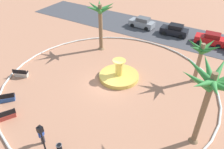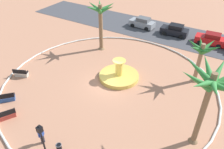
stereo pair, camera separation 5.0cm
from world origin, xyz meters
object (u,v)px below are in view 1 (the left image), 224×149
(bench_east, at_px, (21,74))
(person_cyclist_helmet, at_px, (42,135))
(lamppost, at_px, (43,142))
(palm_tree_mid_plaza, at_px, (211,86))
(bench_north, at_px, (7,116))
(parked_car_leftmost, at_px, (142,23))
(bench_west, at_px, (6,98))
(palm_tree_near_fountain, at_px, (201,53))
(parked_car_second, at_px, (174,30))
(parked_car_third, at_px, (210,39))
(trash_bin, at_px, (59,148))
(palm_tree_by_curb, at_px, (100,17))
(fountain, at_px, (119,75))

(bench_east, relative_size, person_cyclist_helmet, 1.04)
(person_cyclist_helmet, bearing_deg, lamppost, -32.81)
(palm_tree_mid_plaza, xyz_separation_m, bench_north, (-14.64, -6.15, -5.16))
(parked_car_leftmost, bearing_deg, bench_west, -98.54)
(palm_tree_near_fountain, xyz_separation_m, parked_car_second, (-5.70, 10.09, -2.68))
(bench_north, bearing_deg, bench_west, 143.29)
(lamppost, xyz_separation_m, parked_car_third, (5.94, 25.29, -1.48))
(parked_car_second, bearing_deg, parked_car_leftmost, 178.97)
(trash_bin, height_order, person_cyclist_helmet, person_cyclist_helmet)
(palm_tree_mid_plaza, xyz_separation_m, parked_car_leftmost, (-13.15, 18.31, -4.73))
(palm_tree_by_curb, xyz_separation_m, lamppost, (6.25, -16.19, -2.23))
(palm_tree_near_fountain, xyz_separation_m, parked_car_leftmost, (-11.09, 10.19, -2.68))
(palm_tree_near_fountain, distance_m, palm_tree_mid_plaza, 8.63)
(bench_east, relative_size, parked_car_leftmost, 0.41)
(trash_bin, bearing_deg, parked_car_leftmost, 100.96)
(fountain, distance_m, palm_tree_by_curb, 8.20)
(bench_east, relative_size, bench_north, 1.02)
(fountain, height_order, bench_east, fountain)
(parked_car_leftmost, bearing_deg, palm_tree_mid_plaza, -54.33)
(person_cyclist_helmet, bearing_deg, palm_tree_mid_plaza, 32.39)
(person_cyclist_helmet, relative_size, parked_car_leftmost, 0.40)
(palm_tree_by_curb, relative_size, bench_east, 3.77)
(palm_tree_near_fountain, xyz_separation_m, bench_west, (-14.54, -12.81, -3.12))
(lamppost, relative_size, trash_bin, 5.29)
(fountain, bearing_deg, trash_bin, -85.02)
(lamppost, bearing_deg, palm_tree_mid_plaza, 41.05)
(person_cyclist_helmet, bearing_deg, parked_car_third, 72.84)
(lamppost, xyz_separation_m, trash_bin, (0.05, 1.11, -1.88))
(palm_tree_mid_plaza, height_order, bench_north, palm_tree_mid_plaza)
(fountain, xyz_separation_m, parked_car_second, (1.55, 13.94, 0.46))
(trash_bin, distance_m, person_cyclist_helmet, 1.70)
(fountain, distance_m, bench_north, 11.72)
(bench_east, bearing_deg, person_cyclist_helmet, -30.56)
(palm_tree_near_fountain, relative_size, bench_east, 2.85)
(parked_car_third, bearing_deg, palm_tree_near_fountain, -87.37)
(parked_car_second, bearing_deg, palm_tree_by_curb, -126.48)
(bench_north, xyz_separation_m, parked_car_second, (6.89, 24.37, 0.43))
(parked_car_third, bearing_deg, bench_west, -121.91)
(palm_tree_by_curb, xyz_separation_m, bench_west, (-1.91, -13.53, -4.15))
(bench_north, relative_size, lamppost, 0.42)
(bench_west, bearing_deg, fountain, 50.89)
(fountain, xyz_separation_m, palm_tree_mid_plaza, (9.31, -4.28, 5.19))
(parked_car_second, bearing_deg, bench_north, -105.78)
(trash_bin, xyz_separation_m, parked_car_leftmost, (-4.75, 24.56, 0.39))
(fountain, distance_m, palm_tree_mid_plaza, 11.48)
(bench_east, bearing_deg, parked_car_leftmost, 74.07)
(person_cyclist_helmet, bearing_deg, trash_bin, 3.76)
(palm_tree_near_fountain, bearing_deg, bench_west, -138.62)
(palm_tree_by_curb, relative_size, bench_north, 3.84)
(palm_tree_mid_plaza, relative_size, parked_car_third, 1.66)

